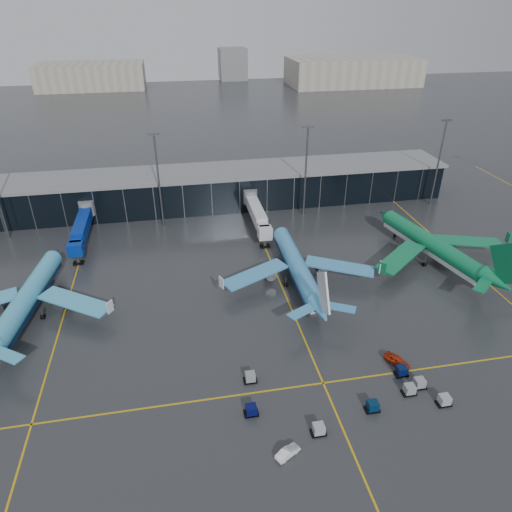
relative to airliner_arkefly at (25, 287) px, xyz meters
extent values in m
plane|color=#282B2D|center=(41.24, -13.93, -6.29)|extent=(600.00, 600.00, 0.00)
cube|color=black|center=(41.24, 48.07, -1.29)|extent=(140.00, 16.00, 10.00)
cube|color=slate|center=(41.24, 48.07, 4.01)|extent=(142.00, 17.00, 0.80)
cylinder|color=#595B60|center=(6.24, 39.57, -1.09)|extent=(4.00, 4.00, 4.00)
cube|color=navy|center=(6.24, 26.07, -1.89)|extent=(3.00, 24.00, 3.00)
cylinder|color=#595B60|center=(6.24, 18.57, -4.99)|extent=(1.00, 1.00, 2.60)
cylinder|color=#595B60|center=(51.24, 39.57, -1.09)|extent=(4.00, 4.00, 4.00)
cube|color=silver|center=(51.24, 26.07, -1.89)|extent=(3.00, 24.00, 3.00)
cylinder|color=#595B60|center=(51.24, 18.57, -4.99)|extent=(1.00, 1.00, 2.60)
cylinder|color=#595B60|center=(26.24, 36.07, 6.21)|extent=(0.50, 0.50, 25.00)
cube|color=#595B60|center=(26.24, 36.07, 18.91)|extent=(3.00, 0.40, 0.60)
cylinder|color=#595B60|center=(66.24, 36.07, 6.21)|extent=(0.50, 0.50, 25.00)
cube|color=#595B60|center=(66.24, 36.07, 18.91)|extent=(3.00, 0.40, 0.60)
cylinder|color=#595B60|center=(106.24, 36.07, 6.21)|extent=(0.50, 0.50, 25.00)
cube|color=#595B60|center=(106.24, 36.07, 18.91)|extent=(3.00, 0.40, 0.60)
cube|color=#B2AD99|center=(161.24, 246.07, 2.71)|extent=(90.00, 42.00, 18.00)
cube|color=#B2AD99|center=(-18.76, 266.07, 1.71)|extent=(70.00, 38.00, 16.00)
cube|color=#B2AD99|center=(81.24, 286.07, 4.71)|extent=(20.00, 20.00, 22.00)
cube|color=gold|center=(6.24, 6.07, -6.28)|extent=(0.30, 120.00, 0.02)
cube|color=gold|center=(51.24, 6.07, -6.28)|extent=(0.30, 120.00, 0.02)
cube|color=gold|center=(96.24, 6.07, -6.28)|extent=(0.30, 120.00, 0.02)
cube|color=gold|center=(51.24, -28.93, -6.28)|extent=(220.00, 0.30, 0.02)
cube|color=black|center=(63.92, -33.60, -6.11)|extent=(2.20, 1.50, 0.36)
cube|color=gray|center=(63.92, -33.60, -5.34)|extent=(1.60, 1.50, 1.50)
cube|color=black|center=(64.60, -29.51, -6.11)|extent=(2.20, 1.50, 0.36)
cube|color=#040F38|center=(64.60, -29.51, -5.34)|extent=(1.60, 1.50, 1.50)
cube|color=black|center=(66.15, -32.63, -6.11)|extent=(2.20, 1.50, 0.36)
cube|color=gray|center=(66.15, -32.63, -5.34)|extent=(1.60, 1.50, 1.50)
cube|color=black|center=(68.18, -36.63, -6.11)|extent=(2.20, 1.50, 0.36)
cube|color=#999AA1|center=(68.18, -36.63, -5.34)|extent=(1.60, 1.50, 1.50)
cube|color=black|center=(38.54, -33.05, -6.11)|extent=(2.20, 1.50, 0.36)
cube|color=#05083F|center=(38.54, -33.05, -5.34)|extent=(1.60, 1.50, 1.50)
cube|color=black|center=(47.47, -38.28, -6.11)|extent=(2.20, 1.50, 0.36)
cube|color=#9B9FA4|center=(47.47, -38.28, -5.34)|extent=(1.60, 1.50, 1.50)
cube|color=black|center=(39.58, -26.31, -6.11)|extent=(2.20, 1.50, 0.36)
cube|color=gray|center=(39.58, -26.31, -5.34)|extent=(1.60, 1.50, 1.50)
cube|color=black|center=(56.82, -35.70, -6.11)|extent=(2.20, 1.50, 0.36)
cube|color=#041E3B|center=(56.82, -35.70, -5.34)|extent=(1.60, 1.50, 1.50)
cube|color=silver|center=(55.34, -8.98, -5.89)|extent=(2.76, 3.56, 0.80)
cube|color=silver|center=(55.34, -8.98, -3.99)|extent=(2.10, 3.08, 2.29)
imported|color=#AC290D|center=(65.02, -26.96, -5.49)|extent=(3.88, 4.98, 1.58)
imported|color=white|center=(42.24, -40.98, -5.66)|extent=(3.95, 3.02, 1.25)
camera|label=1|loc=(30.38, -80.46, 48.71)|focal=32.00mm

